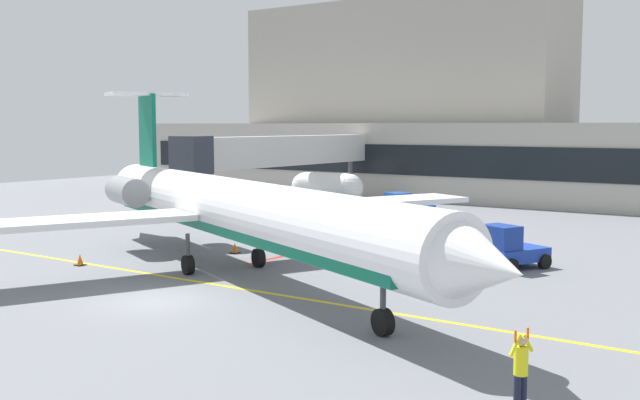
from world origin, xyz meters
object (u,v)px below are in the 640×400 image
(baggage_tug, at_px, (509,249))
(marshaller, at_px, (521,370))
(pushback_tractor, at_px, (200,195))
(fuel_tank, at_px, (327,187))
(regional_jet, at_px, (231,209))
(belt_loader, at_px, (405,206))

(baggage_tug, relative_size, marshaller, 1.77)
(pushback_tractor, height_order, fuel_tank, fuel_tank)
(regional_jet, relative_size, fuel_tank, 5.06)
(pushback_tractor, relative_size, marshaller, 1.82)
(pushback_tractor, distance_m, marshaller, 47.26)
(baggage_tug, distance_m, pushback_tractor, 32.87)
(fuel_tank, height_order, marshaller, fuel_tank)
(belt_loader, distance_m, fuel_tank, 10.44)
(pushback_tractor, bearing_deg, regional_jet, -43.45)
(baggage_tug, distance_m, fuel_tank, 29.56)
(fuel_tank, bearing_deg, baggage_tug, -38.75)
(fuel_tank, xyz_separation_m, marshaller, (29.83, -35.78, -0.50))
(pushback_tractor, bearing_deg, baggage_tug, -20.04)
(baggage_tug, bearing_deg, marshaller, -68.57)
(marshaller, bearing_deg, pushback_tractor, 142.84)
(pushback_tractor, bearing_deg, fuel_tank, 42.72)
(regional_jet, relative_size, pushback_tractor, 8.93)
(baggage_tug, xyz_separation_m, fuel_tank, (-23.05, 18.50, 0.59))
(regional_jet, bearing_deg, pushback_tractor, 136.55)
(baggage_tug, relative_size, pushback_tractor, 0.98)
(baggage_tug, bearing_deg, fuel_tank, 141.25)
(baggage_tug, relative_size, belt_loader, 0.90)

